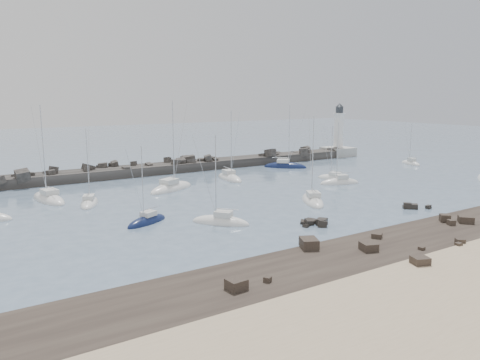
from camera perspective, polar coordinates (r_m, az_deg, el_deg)
name	(u,v)px	position (r m, az deg, el deg)	size (l,w,h in m)	color
ground	(291,205)	(68.80, 6.21, -3.10)	(400.00, 400.00, 0.00)	slate
rock_shelf	(419,245)	(54.06, 21.00, -7.43)	(140.00, 12.35, 1.86)	black
rock_cluster_near	(315,223)	(59.06, 9.15, -5.22)	(3.74, 3.72, 1.51)	black
rock_cluster_far	(411,207)	(70.82, 20.14, -3.09)	(3.56, 2.87, 1.16)	black
breakwater	(145,173)	(97.60, -11.47, 0.89)	(115.00, 7.50, 5.15)	#2C2927
lighthouse	(338,144)	(127.38, 11.88, 4.27)	(7.00, 7.00, 14.60)	#A7A7A2
sailboat_1	(49,200)	(77.30, -22.27, -2.22)	(4.63, 10.28, 15.64)	white
sailboat_2	(147,222)	(60.25, -11.27, -5.03)	(6.85, 4.77, 10.63)	#101B43
sailboat_3	(89,203)	(72.65, -17.89, -2.73)	(5.06, 7.88, 11.96)	white
sailboat_4	(171,189)	(80.55, -8.37, -1.08)	(10.62, 7.43, 16.25)	white
sailboat_5	(221,222)	(58.84, -2.36, -5.20)	(6.64, 7.27, 12.09)	white
sailboat_6	(230,179)	(89.59, -1.27, 0.17)	(3.76, 9.16, 14.18)	white
sailboat_7	(313,202)	(71.10, 8.84, -2.61)	(6.67, 9.01, 13.97)	white
sailboat_8	(285,167)	(105.13, 5.52, 1.61)	(8.75, 8.87, 15.06)	#101B43
sailboat_9	(340,183)	(87.02, 12.04, -0.36)	(7.89, 4.73, 12.14)	white
sailboat_10	(333,179)	(90.99, 11.30, 0.11)	(3.47, 7.24, 11.12)	white
sailboat_12	(411,164)	(116.44, 20.08, 1.87)	(3.58, 6.55, 10.19)	white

